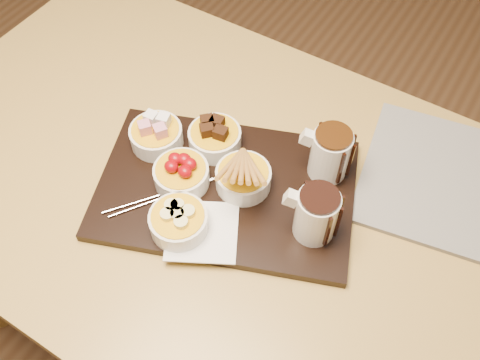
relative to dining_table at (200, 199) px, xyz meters
The scene contains 13 objects.
ground 0.65m from the dining_table, ahead, with size 5.00×5.00×0.00m, color brown.
dining_table is the anchor object (origin of this frame).
serving_board 0.13m from the dining_table, ahead, with size 0.46×0.30×0.02m, color black.
napkin 0.19m from the dining_table, 51.48° to the right, with size 0.12×0.12×0.00m, color white.
bowl_marshmallows 0.17m from the dining_table, behind, with size 0.10×0.10×0.04m, color white.
bowl_cake 0.15m from the dining_table, 86.25° to the left, with size 0.10×0.10×0.04m, color white.
bowl_strawberries 0.14m from the dining_table, 89.90° to the right, with size 0.10×0.10×0.04m, color white.
bowl_biscotti 0.17m from the dining_table, ahead, with size 0.10×0.10×0.04m, color white.
bowl_bananas 0.19m from the dining_table, 67.56° to the right, with size 0.10×0.10×0.04m, color white.
pitcher_dark_chocolate 0.30m from the dining_table, ahead, with size 0.07×0.07×0.10m, color silver.
pitcher_milk_chocolate 0.29m from the dining_table, 28.54° to the left, with size 0.07×0.07×0.10m, color silver.
fondue_skewers 0.14m from the dining_table, 90.32° to the right, with size 0.26×0.03×0.01m, color silver, non-canonical shape.
newspaper 0.51m from the dining_table, 27.06° to the left, with size 0.37×0.30×0.01m, color beige.
Camera 1 is at (0.39, -0.47, 1.56)m, focal length 40.00 mm.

